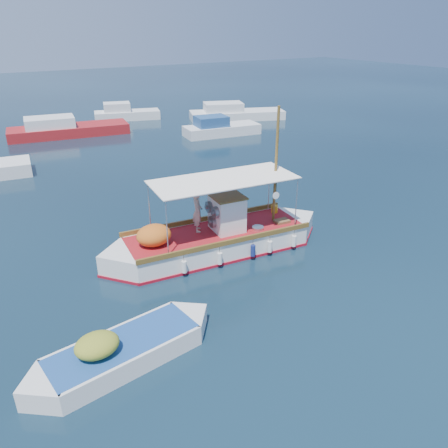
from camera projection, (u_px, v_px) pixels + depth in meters
ground at (234, 254)px, 17.57m from camera, size 160.00×160.00×0.00m
fishing_caique at (215, 240)px, 17.62m from camera, size 9.48×3.31×5.81m
dinghy at (122, 353)px, 11.91m from camera, size 5.62×2.12×1.38m
bg_boat_n at (65, 130)px, 35.72m from camera, size 9.70×4.09×1.80m
bg_boat_ne at (220, 129)px, 35.94m from camera, size 6.47×2.99×1.80m
bg_boat_e at (234, 114)px, 41.78m from camera, size 9.28×5.53×1.80m
bg_boat_far_n at (125, 114)px, 41.73m from camera, size 6.37×3.58×1.80m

